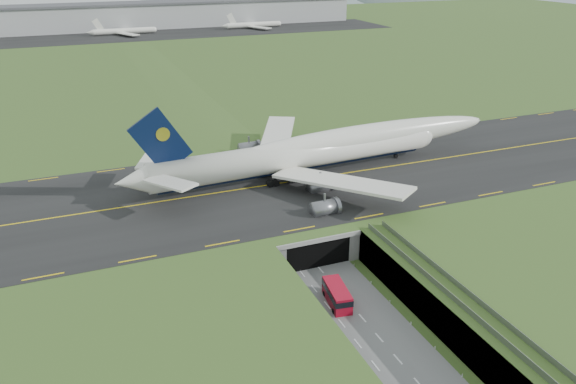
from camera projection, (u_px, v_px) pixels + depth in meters
name	position (u px, v px, depth m)	size (l,w,h in m)	color
ground	(339.00, 292.00, 91.83)	(900.00, 900.00, 0.00)	#395221
airfield_deck	(339.00, 276.00, 90.64)	(800.00, 800.00, 6.00)	gray
trench_road	(361.00, 317.00, 85.41)	(12.00, 75.00, 0.20)	slate
taxiway	(269.00, 185.00, 117.51)	(800.00, 44.00, 0.18)	black
tunnel_portal	(299.00, 230.00, 104.74)	(17.00, 22.30, 6.00)	gray
guideway	(474.00, 315.00, 77.19)	(3.00, 53.00, 7.05)	#A8A8A3
jumbo_jet	(323.00, 150.00, 122.80)	(89.51, 58.37, 19.34)	white
shuttle_tram	(337.00, 295.00, 87.99)	(3.84, 7.78, 3.04)	#A80B20
cargo_terminal	(119.00, 16.00, 341.22)	(320.00, 67.00, 15.60)	#B2B2B2
distant_hills	(181.00, 19.00, 481.52)	(700.00, 91.00, 60.00)	slate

